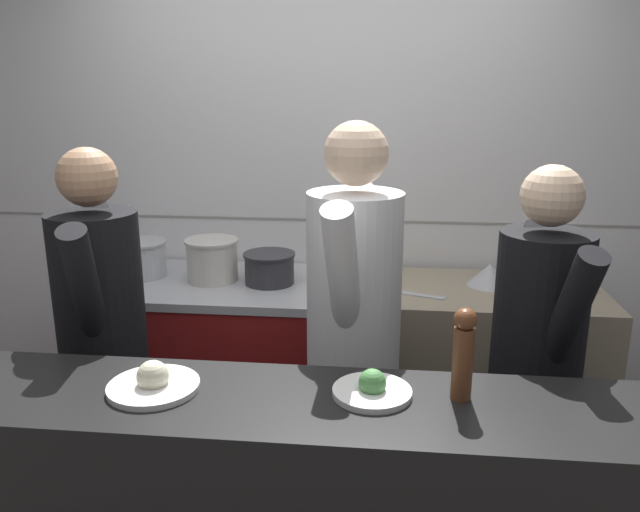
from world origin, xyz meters
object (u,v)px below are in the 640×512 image
Objects in this scene: stock_pot at (141,258)px; chef_head_cook at (103,336)px; braising_pot at (269,267)px; plated_dish_dessert at (372,389)px; chef_sous at (353,328)px; chef_line at (536,360)px; mixing_bowl_steel at (490,275)px; sauce_pot at (212,259)px; plated_dish_appetiser at (153,382)px; oven_range at (211,364)px; chefs_knife at (399,292)px; pepper_mill at (463,352)px.

chef_head_cook reaches higher than stock_pot.
braising_pot is 1.10× the size of plated_dish_dessert.
chef_sous is 0.67m from chef_line.
mixing_bowl_steel is at bearing 0.85° from stock_pot.
stock_pot is at bearing 85.99° from chef_head_cook.
sauce_pot reaches higher than plated_dish_appetiser.
chef_head_cook reaches higher than oven_range.
sauce_pot is 1.15× the size of plated_dish_dessert.
chef_line is at bearing -86.49° from mixing_bowl_steel.
stock_pot reaches higher than oven_range.
chefs_knife is 0.22× the size of chef_line.
chef_line reaches higher than oven_range.
pepper_mill is 0.16× the size of chef_sous.
plated_dish_dessert is at bearing -66.76° from braising_pot.
chef_line is at bearing 41.61° from plated_dish_dessert.
pepper_mill is at bearing -134.79° from chef_line.
oven_range is at bearing 145.74° from chef_sous.
braising_pot is at bearing 113.24° from plated_dish_dessert.
chefs_knife is (-0.43, -0.16, -0.05)m from mixing_bowl_steel.
braising_pot is 0.15× the size of chef_sous.
chef_line is (0.66, -0.05, -0.08)m from chef_sous.
plated_dish_appetiser is at bearing -122.00° from chefs_knife.
chef_sous is (-0.61, -0.74, -0.00)m from mixing_bowl_steel.
sauce_pot is 1.00m from chef_sous.
plated_dish_appetiser is (-0.11, -1.27, 0.02)m from braising_pot.
plated_dish_appetiser is 1.17× the size of plated_dish_dessert.
chef_line is at bearing 24.28° from plated_dish_appetiser.
chef_head_cook is 0.94× the size of chef_sous.
pepper_mill is (-0.28, -1.30, 0.16)m from mixing_bowl_steel.
chefs_knife is (0.63, -0.09, -0.07)m from braising_pot.
mixing_bowl_steel is 0.93× the size of plated_dish_dessert.
plated_dish_dessert is at bearing -112.13° from mixing_bowl_steel.
chef_line is (1.11, -0.72, -0.10)m from braising_pot.
sauce_pot is 1.04× the size of braising_pot.
oven_range is 4.83× the size of plated_dish_dessert.
stock_pot is 1.04× the size of braising_pot.
chefs_knife is at bearing -6.02° from stock_pot.
chefs_knife is 1.30× the size of pepper_mill.
chef_sous is at bearing 98.45° from plated_dish_dessert.
chef_head_cook is (-1.30, 0.50, -0.22)m from pepper_mill.
sauce_pot reaches higher than braising_pot.
oven_range is at bearing 124.34° from plated_dish_dessert.
pepper_mill is (1.10, -1.24, 0.67)m from oven_range.
braising_pot is (0.32, -0.01, 0.54)m from oven_range.
plated_dish_appetiser is at bearing -125.41° from chef_sous.
chef_head_cook is at bearing -125.70° from braising_pot.
pepper_mill is at bearing -102.20° from mixing_bowl_steel.
chef_head_cook is at bearing -153.31° from mixing_bowl_steel.
chef_sous reaches higher than mixing_bowl_steel.
braising_pot is at bearing 39.58° from chef_head_cook.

